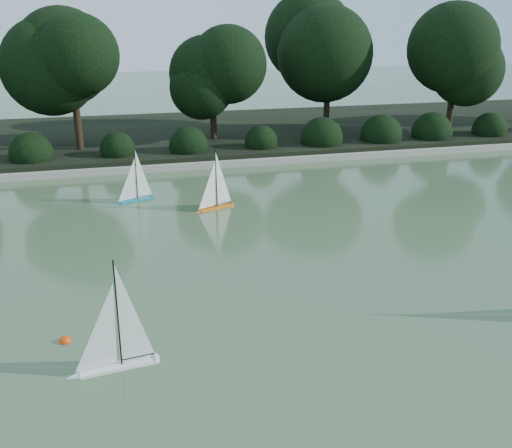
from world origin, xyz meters
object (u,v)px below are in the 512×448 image
Objects in this scene: sailboat_orange at (213,200)px; race_buoy at (65,342)px; sailboat_white_a at (110,352)px; sailboat_teal at (133,193)px.

race_buoy is (-2.78, -4.78, -0.21)m from sailboat_orange.
race_buoy is (-0.55, 0.77, -0.23)m from sailboat_white_a.
sailboat_white_a reaches higher than sailboat_orange.
sailboat_orange is at bearing 59.79° from race_buoy.
sailboat_orange is 5.53m from race_buoy.
sailboat_orange is at bearing 68.08° from sailboat_white_a.
sailboat_teal is at bearing 148.97° from sailboat_orange.
sailboat_teal reaches higher than race_buoy.
race_buoy is (-1.15, -5.75, -0.20)m from sailboat_teal.
sailboat_white_a is 6.55m from sailboat_teal.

